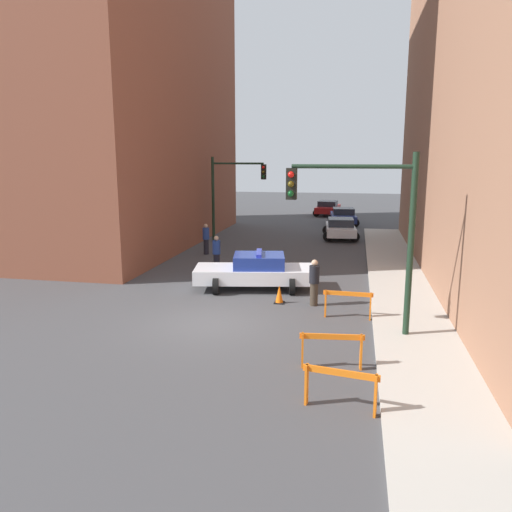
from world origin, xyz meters
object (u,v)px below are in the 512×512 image
at_px(barrier_mid, 332,345).
at_px(traffic_cone, 279,295).
at_px(parked_car_far, 328,208).
at_px(barrier_front, 340,382).
at_px(police_car, 255,271).
at_px(pedestrian_corner, 206,238).
at_px(traffic_light_near, 369,216).
at_px(parked_car_near, 340,228).
at_px(parked_car_mid, 343,216).
at_px(pedestrian_crossing, 217,253).
at_px(pedestrian_sidewalk, 314,282).
at_px(traffic_light_far, 230,187).
at_px(barrier_back, 348,300).

distance_m(barrier_mid, traffic_cone, 5.77).
distance_m(parked_car_far, barrier_front, 35.89).
distance_m(police_car, parked_car_far, 26.62).
relative_size(police_car, barrier_front, 3.13).
bearing_deg(pedestrian_corner, traffic_light_near, -57.77).
height_order(parked_car_near, parked_car_mid, same).
xyz_separation_m(police_car, pedestrian_crossing, (-2.36, 2.67, 0.14)).
xyz_separation_m(pedestrian_sidewalk, barrier_front, (1.16, -7.40, -0.24)).
bearing_deg(traffic_light_far, barrier_back, -62.01).
relative_size(parked_car_mid, pedestrian_crossing, 2.68).
height_order(traffic_light_near, barrier_front, traffic_light_near).
bearing_deg(parked_car_far, barrier_back, -80.55).
distance_m(barrier_front, barrier_back, 6.16).
xyz_separation_m(parked_car_near, pedestrian_corner, (-6.95, -6.94, 0.19)).
xyz_separation_m(police_car, pedestrian_corner, (-4.06, 6.60, 0.14)).
bearing_deg(traffic_light_near, parked_car_near, 94.13).
xyz_separation_m(pedestrian_crossing, pedestrian_corner, (-1.70, 3.93, 0.00)).
bearing_deg(pedestrian_crossing, police_car, -1.98).
distance_m(parked_car_far, barrier_back, 29.74).
height_order(police_car, traffic_cone, police_car).
bearing_deg(traffic_light_near, pedestrian_corner, 126.52).
height_order(police_car, barrier_mid, police_car).
xyz_separation_m(parked_car_near, parked_car_far, (-1.56, 13.05, 0.00)).
bearing_deg(parked_car_far, traffic_light_far, -103.48).
distance_m(pedestrian_crossing, traffic_cone, 5.75).
bearing_deg(traffic_light_far, parked_car_far, 71.58).
bearing_deg(pedestrian_corner, barrier_back, -55.60).
bearing_deg(traffic_light_near, pedestrian_sidewalk, 122.30).
relative_size(parked_car_near, barrier_back, 2.77).
bearing_deg(parked_car_mid, parked_car_near, -95.37).
xyz_separation_m(traffic_light_far, traffic_cone, (5.06, -12.85, -3.08)).
bearing_deg(barrier_front, traffic_cone, 107.94).
height_order(parked_car_far, barrier_front, parked_car_far).
height_order(pedestrian_sidewalk, barrier_back, pedestrian_sidewalk).
distance_m(parked_car_mid, barrier_back, 23.43).
bearing_deg(traffic_cone, barrier_mid, -68.32).
relative_size(police_car, parked_car_far, 1.12).
relative_size(parked_car_mid, pedestrian_corner, 2.68).
bearing_deg(barrier_back, barrier_mid, -94.45).
xyz_separation_m(parked_car_mid, pedestrian_crossing, (-5.24, -17.68, 0.19)).
relative_size(parked_car_far, pedestrian_sidewalk, 2.67).
height_order(traffic_light_near, pedestrian_sidewalk, traffic_light_near).
relative_size(pedestrian_sidewalk, barrier_mid, 1.04).
height_order(parked_car_far, barrier_back, parked_car_far).
relative_size(parked_car_far, pedestrian_corner, 2.67).
relative_size(pedestrian_crossing, pedestrian_corner, 1.00).
relative_size(police_car, pedestrian_crossing, 2.99).
bearing_deg(pedestrian_crossing, pedestrian_sidewalk, 3.63).
height_order(police_car, pedestrian_corner, pedestrian_corner).
bearing_deg(parked_car_near, barrier_front, -92.62).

